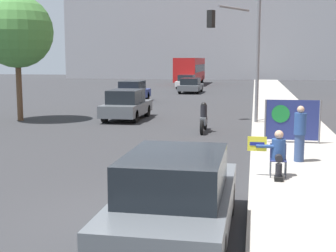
{
  "coord_description": "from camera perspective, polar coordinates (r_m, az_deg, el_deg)",
  "views": [
    {
      "loc": [
        1.94,
        -8.34,
        3.08
      ],
      "look_at": [
        -0.59,
        5.34,
        1.08
      ],
      "focal_mm": 50.0,
      "sensor_mm": 36.0,
      "label": 1
    }
  ],
  "objects": [
    {
      "name": "car_on_road_far_lane",
      "position": [
        49.81,
        2.3,
        5.44
      ],
      "size": [
        1.83,
        4.53,
        1.43
      ],
      "color": "white",
      "rests_on": "ground_plane"
    },
    {
      "name": "car_on_road_distant",
      "position": [
        43.08,
        2.79,
        4.98
      ],
      "size": [
        1.85,
        4.59,
        1.35
      ],
      "color": "#565B60",
      "rests_on": "ground_plane"
    },
    {
      "name": "car_on_road_midblock",
      "position": [
        33.85,
        -4.32,
        4.2
      ],
      "size": [
        1.72,
        4.2,
        1.52
      ],
      "color": "navy",
      "rests_on": "ground_plane"
    },
    {
      "name": "motorcycle_on_road",
      "position": [
        19.87,
        4.38,
        0.84
      ],
      "size": [
        0.28,
        2.05,
        1.28
      ],
      "color": "#565B60",
      "rests_on": "ground_plane"
    },
    {
      "name": "traffic_light_pole",
      "position": [
        22.53,
        8.68,
        10.2
      ],
      "size": [
        2.57,
        2.34,
        5.57
      ],
      "color": "slate",
      "rests_on": "sidewalk_curb"
    },
    {
      "name": "jogger_on_sidewalk",
      "position": [
        13.85,
        15.77,
        -0.88
      ],
      "size": [
        0.34,
        0.34,
        1.61
      ],
      "rotation": [
        0.0,
        0.0,
        3.05
      ],
      "color": "#334775",
      "rests_on": "sidewalk_curb"
    },
    {
      "name": "street_tree_near_curb",
      "position": [
        24.56,
        -17.97,
        10.88
      ],
      "size": [
        3.57,
        3.57,
        6.21
      ],
      "color": "brown",
      "rests_on": "ground_plane"
    },
    {
      "name": "parked_car_curbside",
      "position": [
        8.07,
        0.98,
        -8.56
      ],
      "size": [
        1.86,
        4.46,
        1.52
      ],
      "color": "#565B60",
      "rests_on": "ground_plane"
    },
    {
      "name": "car_on_road_nearest",
      "position": [
        24.05,
        -5.08,
        2.6
      ],
      "size": [
        1.76,
        4.25,
        1.53
      ],
      "color": "#565B60",
      "rests_on": "ground_plane"
    },
    {
      "name": "ground_plane",
      "position": [
        9.1,
        -2.52,
        -11.6
      ],
      "size": [
        160.0,
        160.0,
        0.0
      ],
      "primitive_type": "plane",
      "color": "#303033"
    },
    {
      "name": "seated_protester",
      "position": [
        11.92,
        13.21,
        -3.18
      ],
      "size": [
        0.97,
        0.77,
        1.17
      ],
      "rotation": [
        0.0,
        0.0,
        -0.06
      ],
      "color": "#474C56",
      "rests_on": "sidewalk_curb"
    },
    {
      "name": "building_backdrop_far",
      "position": [
        77.96,
        7.78,
        14.57
      ],
      "size": [
        52.0,
        12.0,
        23.75
      ],
      "color": "#99999E",
      "rests_on": "ground_plane"
    },
    {
      "name": "protest_banner",
      "position": [
        16.88,
        14.87,
        0.71
      ],
      "size": [
        1.91,
        0.06,
        1.51
      ],
      "color": "slate",
      "rests_on": "sidewalk_curb"
    },
    {
      "name": "sidewalk_curb",
      "position": [
        23.58,
        14.15,
        0.62
      ],
      "size": [
        3.23,
        90.0,
        0.16
      ],
      "primitive_type": "cube",
      "color": "#A8A399",
      "rests_on": "ground_plane"
    },
    {
      "name": "city_bus_on_road",
      "position": [
        57.42,
        2.71,
        6.93
      ],
      "size": [
        2.5,
        10.4,
        3.2
      ],
      "color": "red",
      "rests_on": "ground_plane"
    }
  ]
}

